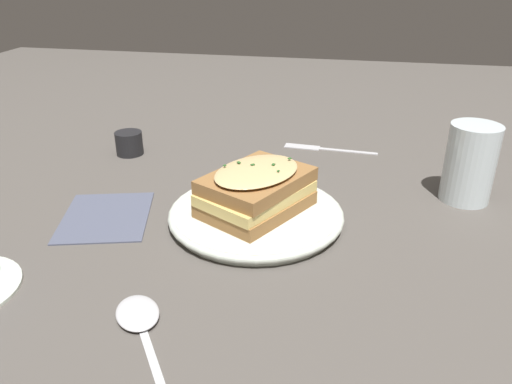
# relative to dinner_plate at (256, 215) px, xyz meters

# --- Properties ---
(ground_plane) EXTENTS (2.40, 2.40, 0.00)m
(ground_plane) POSITION_rel_dinner_plate_xyz_m (0.02, 0.01, -0.01)
(ground_plane) COLOR #514C47
(dinner_plate) EXTENTS (0.24, 0.24, 0.02)m
(dinner_plate) POSITION_rel_dinner_plate_xyz_m (0.00, 0.00, 0.00)
(dinner_plate) COLOR silver
(dinner_plate) RESTS_ON ground_plane
(sandwich) EXTENTS (0.18, 0.16, 0.06)m
(sandwich) POSITION_rel_dinner_plate_xyz_m (-0.00, 0.00, 0.04)
(sandwich) COLOR olive
(sandwich) RESTS_ON dinner_plate
(water_glass) EXTENTS (0.07, 0.07, 0.12)m
(water_glass) POSITION_rel_dinner_plate_xyz_m (-0.13, 0.30, 0.05)
(water_glass) COLOR silver
(water_glass) RESTS_ON ground_plane
(fork) EXTENTS (0.03, 0.18, 0.00)m
(fork) POSITION_rel_dinner_plate_xyz_m (-0.30, 0.06, -0.01)
(fork) COLOR silver
(fork) RESTS_ON ground_plane
(spoon) EXTENTS (0.16, 0.12, 0.01)m
(spoon) POSITION_rel_dinner_plate_xyz_m (0.23, -0.07, -0.01)
(spoon) COLOR silver
(spoon) RESTS_ON ground_plane
(napkin) EXTENTS (0.17, 0.15, 0.00)m
(napkin) POSITION_rel_dinner_plate_xyz_m (0.03, -0.21, -0.01)
(napkin) COLOR #4C5166
(napkin) RESTS_ON ground_plane
(condiment_pot) EXTENTS (0.05, 0.05, 0.04)m
(condiment_pot) POSITION_rel_dinner_plate_xyz_m (-0.20, -0.28, 0.01)
(condiment_pot) COLOR black
(condiment_pot) RESTS_ON ground_plane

